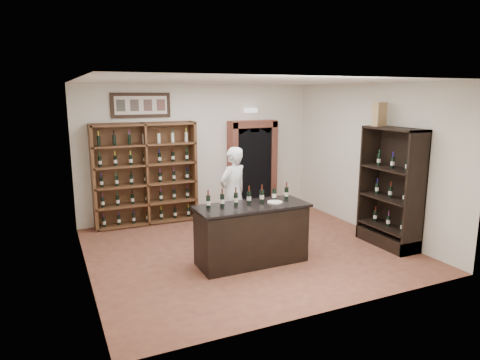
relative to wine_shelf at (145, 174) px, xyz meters
name	(u,v)px	position (x,y,z in m)	size (l,w,h in m)	color
floor	(247,249)	(1.30, -2.33, -1.10)	(5.50, 5.50, 0.00)	brown
ceiling	(247,81)	(1.30, -2.33, 1.90)	(5.50, 5.50, 0.00)	white
wall_back	(200,151)	(1.30, 0.17, 0.40)	(5.50, 0.04, 3.00)	silver
wall_left	(82,182)	(-1.45, -2.33, 0.40)	(0.04, 5.00, 3.00)	silver
wall_right	(369,159)	(4.05, -2.33, 0.40)	(0.04, 5.00, 3.00)	silver
wine_shelf	(145,174)	(0.00, 0.00, 0.00)	(2.20, 0.38, 2.20)	#582F1E
framed_picture	(141,105)	(0.00, 0.14, 1.45)	(1.25, 0.04, 0.52)	black
arched_doorway	(252,164)	(2.55, 0.00, 0.04)	(1.17, 0.35, 2.17)	black
emergency_light	(251,110)	(2.55, 0.09, 1.30)	(0.30, 0.10, 0.10)	white
tasting_counter	(252,234)	(1.10, -2.93, -0.61)	(1.88, 0.78, 1.00)	black
counter_bottle_0	(208,202)	(0.38, -2.83, 0.01)	(0.07, 0.07, 0.30)	black
counter_bottle_1	(222,200)	(0.62, -2.83, 0.01)	(0.07, 0.07, 0.30)	black
counter_bottle_2	(236,199)	(0.86, -2.83, 0.01)	(0.07, 0.07, 0.30)	black
counter_bottle_3	(249,197)	(1.10, -2.83, 0.01)	(0.07, 0.07, 0.30)	black
counter_bottle_4	(262,196)	(1.34, -2.83, 0.01)	(0.07, 0.07, 0.30)	black
counter_bottle_5	(274,194)	(1.58, -2.83, 0.01)	(0.07, 0.07, 0.30)	black
counter_bottle_6	(286,193)	(1.82, -2.83, 0.01)	(0.07, 0.07, 0.30)	black
side_cabinet	(391,206)	(3.82, -3.23, -0.35)	(0.48, 1.20, 2.20)	black
shopkeeper	(233,193)	(1.34, -1.63, -0.20)	(0.66, 0.43, 1.80)	silver
plate	(275,202)	(1.52, -2.96, -0.09)	(0.25, 0.25, 0.02)	beige
wine_crate	(380,114)	(3.78, -2.83, 1.32)	(0.31, 0.13, 0.44)	tan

